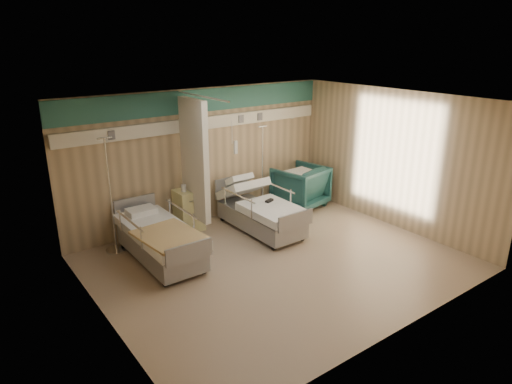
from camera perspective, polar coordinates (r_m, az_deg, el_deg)
ground at (r=8.13m, az=2.71°, el=-8.75°), size 6.00×5.00×0.00m
room_walls at (r=7.62m, az=1.54°, el=4.40°), size 6.04×5.04×2.82m
bed_right at (r=9.26m, az=0.57°, el=-2.99°), size 1.00×2.16×0.63m
bed_left at (r=8.24m, az=-11.84°, el=-6.32°), size 1.00×2.16×0.63m
bedside_cabinet at (r=9.36m, az=-8.41°, el=-2.23°), size 0.50×0.48×0.85m
visitor_armchair at (r=10.56m, az=5.54°, el=0.69°), size 1.20×1.23×0.96m
waffle_blanket at (r=10.41m, az=5.64°, el=3.39°), size 0.64×0.57×0.07m
iv_stand_right at (r=10.41m, az=0.77°, el=-0.01°), size 0.34×0.34×1.92m
iv_stand_left at (r=8.74m, az=-17.30°, el=-4.42°), size 0.38×0.38×2.14m
call_remote at (r=9.12m, az=1.67°, el=-1.08°), size 0.21×0.14×0.04m
tan_blanket at (r=7.70m, az=-10.79°, el=-5.35°), size 1.01×1.22×0.04m
toiletry_bag at (r=9.27m, az=-7.91°, el=0.79°), size 0.23×0.15×0.13m
white_cup at (r=9.12m, az=-9.02°, el=0.48°), size 0.11×0.11×0.14m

